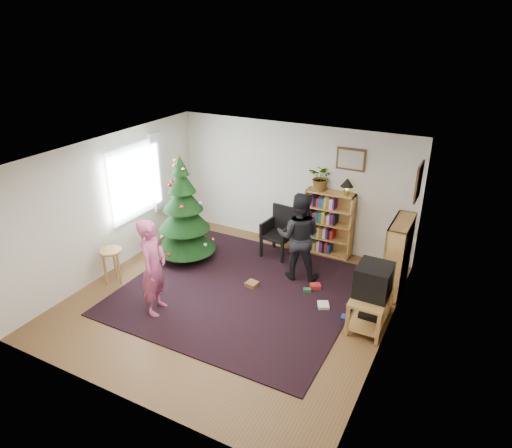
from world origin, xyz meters
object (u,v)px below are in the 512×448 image
at_px(person_by_chair, 299,237).
at_px(table_lamp, 347,184).
at_px(crt_tv, 374,280).
at_px(stool, 112,257).
at_px(armchair, 281,229).
at_px(picture_right, 419,182).
at_px(tv_stand, 370,306).
at_px(person_standing, 153,267).
at_px(bookshelf_right, 398,256).
at_px(christmas_tree, 184,218).
at_px(picture_back, 351,159).
at_px(potted_plant, 322,178).
at_px(bookshelf_back, 329,223).

xyz_separation_m(person_by_chair, table_lamp, (0.46, 1.14, 0.70)).
bearing_deg(crt_tv, stool, -168.64).
bearing_deg(crt_tv, armchair, 146.09).
height_order(picture_right, crt_tv, picture_right).
bearing_deg(person_by_chair, tv_stand, 138.14).
height_order(picture_right, person_standing, picture_right).
height_order(tv_stand, person_standing, person_standing).
bearing_deg(bookshelf_right, table_lamp, 57.58).
relative_size(picture_right, armchair, 0.61).
height_order(christmas_tree, armchair, christmas_tree).
bearing_deg(picture_back, table_lamp, -87.97).
bearing_deg(person_by_chair, stool, 15.92).
relative_size(stool, potted_plant, 1.23).
bearing_deg(crt_tv, bookshelf_right, 84.05).
height_order(tv_stand, crt_tv, crt_tv).
bearing_deg(picture_right, christmas_tree, -167.14).
height_order(bookshelf_back, armchair, bookshelf_back).
distance_m(christmas_tree, stool, 1.51).
relative_size(tv_stand, stool, 1.44).
relative_size(armchair, potted_plant, 1.89).
relative_size(crt_tv, person_standing, 0.34).
bearing_deg(potted_plant, bookshelf_right, -24.07).
bearing_deg(crt_tv, table_lamp, 118.81).
xyz_separation_m(picture_right, bookshelf_right, (-0.14, -0.16, -1.29)).
distance_m(picture_right, armchair, 2.83).
bearing_deg(christmas_tree, armchair, 33.90).
height_order(picture_right, person_by_chair, picture_right).
bearing_deg(bookshelf_back, picture_right, -20.01).
distance_m(picture_back, bookshelf_right, 1.96).
bearing_deg(christmas_tree, potted_plant, 34.73).
xyz_separation_m(armchair, person_by_chair, (0.66, -0.68, 0.28)).
bearing_deg(crt_tv, christmas_tree, 173.38).
distance_m(christmas_tree, bookshelf_back, 2.81).
bearing_deg(stool, potted_plant, 45.04).
bearing_deg(bookshelf_right, crt_tv, 174.05).
relative_size(picture_back, armchair, 0.56).
distance_m(tv_stand, person_standing, 3.39).
bearing_deg(crt_tv, bookshelf_back, 125.20).
distance_m(stool, table_lamp, 4.46).
bearing_deg(person_by_chair, picture_back, -124.33).
distance_m(picture_back, christmas_tree, 3.30).
bearing_deg(picture_right, table_lamp, 155.92).
relative_size(christmas_tree, person_by_chair, 1.28).
distance_m(crt_tv, armchair, 2.64).
bearing_deg(potted_plant, person_by_chair, -88.21).
xyz_separation_m(person_standing, table_lamp, (2.05, 3.16, 0.72)).
bearing_deg(table_lamp, potted_plant, 180.00).
bearing_deg(armchair, table_lamp, 29.01).
distance_m(picture_back, potted_plant, 0.64).
bearing_deg(potted_plant, bookshelf_back, 0.00).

